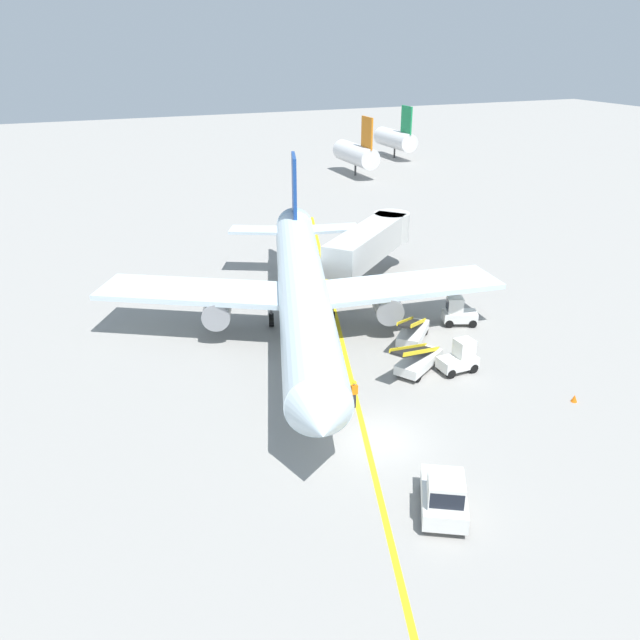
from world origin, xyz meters
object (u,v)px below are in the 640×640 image
jet_bridge (373,240)px  baggage_tug_near_wing (460,358)px  safety_cone_nose_left (574,398)px  ground_crew_marshaller (354,393)px  pushback_tug (444,496)px  safety_cone_nose_right (428,287)px  baggage_tug_by_cargo_door (458,313)px  safety_cone_wingtip_left (401,289)px  belt_loader_aft_hold (418,360)px  airliner (302,288)px  belt_loader_forward_hold (413,331)px

jet_bridge → baggage_tug_near_wing: bearing=-98.2°
safety_cone_nose_left → ground_crew_marshaller: bearing=160.1°
pushback_tug → safety_cone_nose_right: 27.54m
safety_cone_nose_left → safety_cone_nose_right: bearing=84.9°
baggage_tug_by_cargo_door → ground_crew_marshaller: size_ratio=1.60×
pushback_tug → safety_cone_wingtip_left: 26.95m
baggage_tug_by_cargo_door → belt_loader_aft_hold: 8.06m
baggage_tug_near_wing → safety_cone_wingtip_left: baggage_tug_near_wing is taller
pushback_tug → safety_cone_nose_left: bearing=23.3°
safety_cone_nose_right → safety_cone_wingtip_left: bearing=166.9°
baggage_tug_near_wing → belt_loader_aft_hold: bearing=156.7°
jet_bridge → baggage_tug_near_wing: size_ratio=4.60×
baggage_tug_near_wing → safety_cone_nose_left: baggage_tug_near_wing is taller
airliner → ground_crew_marshaller: size_ratio=20.24×
pushback_tug → ground_crew_marshaller: (0.23, 9.53, -0.08)m
airliner → safety_cone_nose_right: size_ratio=78.19×
ground_crew_marshaller → safety_cone_nose_right: bearing=46.5°
airliner → baggage_tug_near_wing: 11.58m
ground_crew_marshaller → jet_bridge: bearing=60.4°
pushback_tug → belt_loader_aft_hold: size_ratio=0.83×
jet_bridge → belt_loader_aft_hold: bearing=-106.9°
airliner → belt_loader_forward_hold: size_ratio=7.60×
belt_loader_forward_hold → belt_loader_aft_hold: 4.22m
baggage_tug_by_cargo_door → pushback_tug: bearing=-125.3°
ground_crew_marshaller → safety_cone_wingtip_left: bearing=52.7°
belt_loader_aft_hold → ground_crew_marshaller: belt_loader_aft_hold is taller
jet_bridge → baggage_tug_near_wing: 17.17m
safety_cone_nose_left → safety_cone_nose_right: 18.69m
baggage_tug_near_wing → baggage_tug_by_cargo_door: size_ratio=0.90×
belt_loader_aft_hold → safety_cone_wingtip_left: size_ratio=11.10×
airliner → safety_cone_nose_left: airliner is taller
ground_crew_marshaller → safety_cone_nose_left: ground_crew_marshaller is taller
jet_bridge → baggage_tug_by_cargo_door: bearing=-82.1°
safety_cone_wingtip_left → ground_crew_marshaller: bearing=-127.3°
pushback_tug → baggage_tug_near_wing: size_ratio=1.66×
pushback_tug → ground_crew_marshaller: 9.53m
belt_loader_forward_hold → safety_cone_nose_left: (4.55, -10.48, -0.56)m
airliner → baggage_tug_by_cargo_door: bearing=-14.7°
safety_cone_nose_right → safety_cone_wingtip_left: 2.33m
baggage_tug_by_cargo_door → belt_loader_aft_hold: bearing=-141.2°
airliner → pushback_tug: (-1.13, -19.79, -2.42)m
baggage_tug_by_cargo_door → belt_loader_forward_hold: 4.62m
safety_cone_wingtip_left → pushback_tug: bearing=-115.3°
airliner → pushback_tug: airliner is taller
baggage_tug_by_cargo_door → safety_cone_nose_left: 11.75m
baggage_tug_near_wing → safety_cone_nose_right: baggage_tug_near_wing is taller
pushback_tug → baggage_tug_by_cargo_door: bearing=54.7°
baggage_tug_by_cargo_door → safety_cone_nose_left: size_ratio=6.17×
belt_loader_aft_hold → baggage_tug_by_cargo_door: bearing=38.8°
safety_cone_wingtip_left → jet_bridge: bearing=106.7°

